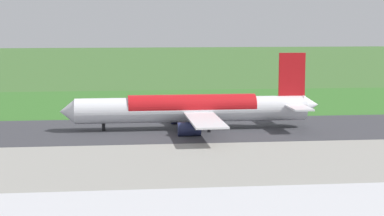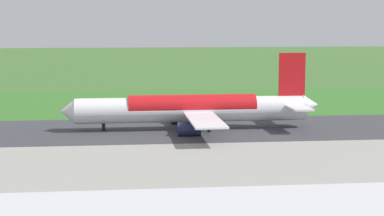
{
  "view_description": "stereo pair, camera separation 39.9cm",
  "coord_description": "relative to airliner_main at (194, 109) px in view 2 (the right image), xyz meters",
  "views": [
    {
      "loc": [
        18.98,
        134.58,
        22.79
      ],
      "look_at": [
        3.58,
        0.0,
        4.5
      ],
      "focal_mm": 61.79,
      "sensor_mm": 36.0,
      "label": 1
    },
    {
      "loc": [
        18.59,
        134.63,
        22.79
      ],
      "look_at": [
        3.58,
        0.0,
        4.5
      ],
      "focal_mm": 61.79,
      "sensor_mm": 36.0,
      "label": 2
    }
  ],
  "objects": [
    {
      "name": "ground_plane",
      "position": [
        -3.2,
        0.0,
        -4.35
      ],
      "size": [
        800.0,
        800.0,
        0.0
      ],
      "primitive_type": "plane",
      "color": "#3D662D"
    },
    {
      "name": "runway_asphalt",
      "position": [
        -3.2,
        0.0,
        -4.32
      ],
      "size": [
        600.0,
        31.72,
        0.06
      ],
      "primitive_type": "cube",
      "color": "#38383D",
      "rests_on": "ground"
    },
    {
      "name": "apron_concrete",
      "position": [
        -3.2,
        50.0,
        -4.33
      ],
      "size": [
        440.0,
        110.0,
        0.05
      ],
      "primitive_type": "cube",
      "color": "gray",
      "rests_on": "ground"
    },
    {
      "name": "grass_verge_foreground",
      "position": [
        -3.2,
        -36.47,
        -4.33
      ],
      "size": [
        600.0,
        80.0,
        0.04
      ],
      "primitive_type": "cube",
      "color": "#346B27",
      "rests_on": "ground"
    },
    {
      "name": "airliner_main",
      "position": [
        0.0,
        0.0,
        0.0
      ],
      "size": [
        53.98,
        44.04,
        15.88
      ],
      "color": "white",
      "rests_on": "ground"
    },
    {
      "name": "no_stopping_sign",
      "position": [
        8.8,
        -31.98,
        -2.77
      ],
      "size": [
        0.6,
        0.1,
        2.67
      ],
      "color": "slate",
      "rests_on": "ground"
    },
    {
      "name": "traffic_cone_orange",
      "position": [
        14.64,
        -36.34,
        -4.08
      ],
      "size": [
        0.4,
        0.4,
        0.55
      ],
      "primitive_type": "cone",
      "color": "orange",
      "rests_on": "ground"
    }
  ]
}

